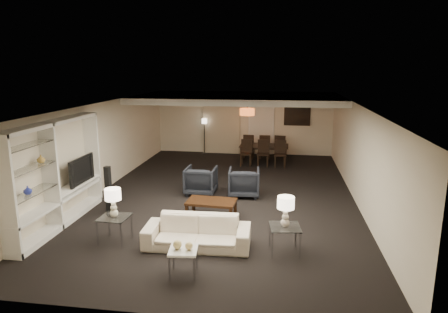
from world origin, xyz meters
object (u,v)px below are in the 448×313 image
armchair_right (244,182)px  table_lamp_left (113,203)px  chair_nr (280,154)px  chair_nl (246,153)px  dining_table (264,154)px  chair_fr (280,147)px  pendant_light (247,112)px  armchair_left (201,180)px  chair_fl (249,146)px  side_table_left (115,229)px  vase_blue (28,190)px  floor_speaker (108,190)px  coffee_table (212,209)px  table_lamp_right (286,212)px  vase_amber (41,159)px  sofa (197,232)px  television (77,170)px  floor_lamp (204,136)px  side_table_right (285,239)px  chair_nm (263,153)px  marble_table (184,262)px  chair_fm (265,146)px

armchair_right → table_lamp_left: (-2.30, -3.30, 0.44)m
chair_nr → chair_nl: bearing=179.1°
dining_table → chair_fr: (0.60, 0.65, 0.15)m
pendant_light → armchair_left: pendant_light is taller
chair_fl → pendant_light: bearing=94.8°
side_table_left → table_lamp_left: bearing=0.0°
chair_nr → vase_blue: bearing=-125.0°
table_lamp_left → chair_nr: 7.45m
armchair_left → floor_speaker: size_ratio=0.73×
coffee_table → chair_fr: 6.58m
pendant_light → table_lamp_right: size_ratio=0.88×
dining_table → chair_nl: size_ratio=1.92×
chair_fr → vase_amber: bearing=65.2°
sofa → coffee_table: 1.60m
chair_fr → television: bearing=60.4°
vase_amber → chair_fl: bearing=65.4°
armchair_left → dining_table: 4.33m
side_table_left → floor_lamp: (0.19, 8.45, 0.45)m
side_table_right → table_lamp_left: table_lamp_left is taller
pendant_light → television: size_ratio=0.47×
armchair_right → pendant_light: bearing=-90.2°
chair_nm → armchair_right: bearing=-94.8°
armchair_right → side_table_left: (-2.30, -3.30, -0.12)m
armchair_left → vase_amber: (-2.65, -3.18, 1.26)m
coffee_table → chair_nl: chair_nl is taller
marble_table → chair_nm: 7.85m
sofa → table_lamp_left: bearing=178.0°
sofa → table_lamp_left: (-1.70, 0.00, 0.52)m
side_table_left → vase_blue: 1.83m
chair_fm → floor_lamp: size_ratio=0.65×
chair_fl → coffee_table: bearing=91.2°
dining_table → chair_fl: bearing=133.8°
sofa → side_table_right: (1.70, 0.00, -0.04)m
chair_nm → marble_table: bearing=-95.9°
pendant_light → floor_lamp: bearing=137.6°
pendant_light → armchair_left: (-0.96, -3.45, -1.53)m
vase_blue → floor_speaker: (0.74, 1.95, -0.57)m
vase_blue → chair_nm: size_ratio=0.18×
marble_table → vase_blue: bearing=167.8°
coffee_table → side_table_left: (-1.70, -1.60, 0.06)m
chair_fr → floor_lamp: size_ratio=0.65×
pendant_light → chair_fm: size_ratio=0.56×
chair_nm → vase_amber: bearing=-121.6°
armchair_right → table_lamp_right: (1.10, -3.30, 0.44)m
chair_nr → floor_lamp: bearing=149.3°
chair_nm → vase_blue: bearing=-119.6°
marble_table → chair_fl: size_ratio=0.51×
side_table_right → marble_table: bearing=-147.1°
armchair_left → table_lamp_left: 3.51m
television → floor_speaker: 0.87m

